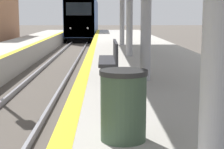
# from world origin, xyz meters

# --- Properties ---
(train) EXTENTS (2.84, 22.10, 4.62)m
(train) POSITION_xyz_m (0.00, 43.79, 2.35)
(train) COLOR black
(train) RESTS_ON ground
(trash_bin) EXTENTS (0.59, 0.59, 0.88)m
(trash_bin) POSITION_xyz_m (2.42, 3.27, 1.44)
(trash_bin) COLOR #384C38
(trash_bin) RESTS_ON platform_right
(bench) EXTENTS (0.44, 1.95, 0.92)m
(bench) POSITION_xyz_m (2.35, 7.86, 1.49)
(bench) COLOR #28282D
(bench) RESTS_ON platform_right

